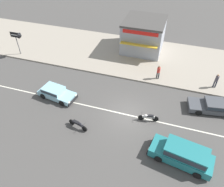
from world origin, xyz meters
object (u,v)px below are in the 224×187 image
at_px(motorcycle_1, 148,117).
at_px(pedestrian_near_clock, 217,80).
at_px(hatchback_pale_blue_2, 56,92).
at_px(arrow_signboard, 19,37).
at_px(minivan_teal_3, 183,154).
at_px(shopfront_corner_warung, 144,35).
at_px(pedestrian_by_shop, 159,71).
at_px(sedan_dark_grey_1, 214,106).
at_px(motorcycle_2, 78,124).

bearing_deg(motorcycle_1, pedestrian_near_clock, 48.92).
bearing_deg(hatchback_pale_blue_2, arrow_signboard, 142.94).
distance_m(minivan_teal_3, motorcycle_1, 4.61).
height_order(motorcycle_1, shopfront_corner_warung, shopfront_corner_warung).
distance_m(pedestrian_by_shop, shopfront_corner_warung, 6.83).
distance_m(arrow_signboard, pedestrian_near_clock, 23.22).
relative_size(hatchback_pale_blue_2, shopfront_corner_warung, 0.66).
bearing_deg(pedestrian_near_clock, shopfront_corner_warung, 147.14).
height_order(motorcycle_1, arrow_signboard, arrow_signboard).
xyz_separation_m(minivan_teal_3, motorcycle_1, (-3.20, 3.29, -0.42)).
relative_size(motorcycle_1, arrow_signboard, 0.61).
relative_size(minivan_teal_3, motorcycle_1, 2.70).
bearing_deg(pedestrian_by_shop, arrow_signboard, -179.56).
bearing_deg(sedan_dark_grey_1, motorcycle_1, -150.56).
xyz_separation_m(sedan_dark_grey_1, pedestrian_near_clock, (0.20, 3.52, 0.58)).
xyz_separation_m(arrow_signboard, shopfront_corner_warung, (14.21, 6.19, -0.54)).
bearing_deg(arrow_signboard, hatchback_pale_blue_2, -37.06).
relative_size(minivan_teal_3, pedestrian_near_clock, 3.00).
bearing_deg(arrow_signboard, pedestrian_near_clock, 1.01).
bearing_deg(motorcycle_1, shopfront_corner_warung, 103.96).
relative_size(arrow_signboard, pedestrian_by_shop, 1.83).
bearing_deg(pedestrian_by_shop, shopfront_corner_warung, 116.17).
distance_m(arrow_signboard, pedestrian_by_shop, 17.26).
xyz_separation_m(arrow_signboard, pedestrian_near_clock, (23.17, 0.41, -1.57)).
xyz_separation_m(minivan_teal_3, shopfront_corner_warung, (-6.31, 15.78, 1.30)).
height_order(sedan_dark_grey_1, shopfront_corner_warung, shopfront_corner_warung).
xyz_separation_m(motorcycle_1, shopfront_corner_warung, (-3.10, 12.49, 1.72)).
distance_m(hatchback_pale_blue_2, pedestrian_by_shop, 11.15).
relative_size(sedan_dark_grey_1, hatchback_pale_blue_2, 1.22).
bearing_deg(pedestrian_near_clock, pedestrian_by_shop, -177.35).
height_order(pedestrian_by_shop, shopfront_corner_warung, shopfront_corner_warung).
distance_m(hatchback_pale_blue_2, shopfront_corner_warung, 13.77).
bearing_deg(hatchback_pale_blue_2, sedan_dark_grey_1, 10.50).
bearing_deg(shopfront_corner_warung, pedestrian_near_clock, -32.86).
relative_size(sedan_dark_grey_1, shopfront_corner_warung, 0.81).
xyz_separation_m(hatchback_pale_blue_2, motorcycle_2, (3.82, -3.07, -0.16)).
height_order(minivan_teal_3, motorcycle_2, minivan_teal_3).
distance_m(sedan_dark_grey_1, motorcycle_2, 12.75).
relative_size(minivan_teal_3, motorcycle_2, 2.58).
height_order(hatchback_pale_blue_2, shopfront_corner_warung, shopfront_corner_warung).
bearing_deg(motorcycle_2, hatchback_pale_blue_2, 141.21).
height_order(sedan_dark_grey_1, motorcycle_2, sedan_dark_grey_1).
distance_m(motorcycle_1, arrow_signboard, 18.57).
height_order(motorcycle_1, motorcycle_2, same).
bearing_deg(minivan_teal_3, sedan_dark_grey_1, 69.30).
distance_m(sedan_dark_grey_1, hatchback_pale_blue_2, 15.39).
bearing_deg(motorcycle_1, hatchback_pale_blue_2, 177.68).
xyz_separation_m(hatchback_pale_blue_2, arrow_signboard, (-7.83, 5.92, 2.10)).
bearing_deg(motorcycle_2, minivan_teal_3, -3.89).
distance_m(motorcycle_1, shopfront_corner_warung, 12.99).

